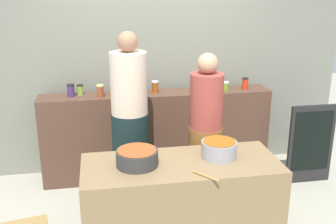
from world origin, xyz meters
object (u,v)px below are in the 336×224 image
Objects in this scene: preserve_jar_3 at (113,89)px; preserve_jar_7 at (200,84)px; preserve_jar_5 at (141,88)px; preserve_jar_6 at (155,87)px; preserve_jar_1 at (80,90)px; preserve_jar_2 at (100,91)px; chalkboard_sign at (311,144)px; preserve_jar_0 at (71,90)px; cooking_pot_left at (137,158)px; wooden_spoon at (206,176)px; preserve_jar_9 at (245,83)px; cooking_pot_center at (219,149)px; cook_with_tongs at (130,130)px; preserve_jar_8 at (225,86)px; preserve_jar_4 at (122,90)px; cook_in_cap at (205,141)px.

preserve_jar_7 is (1.03, 0.01, 0.00)m from preserve_jar_3.
preserve_jar_5 is 0.16m from preserve_jar_6.
preserve_jar_7 reaches higher than preserve_jar_1.
chalkboard_sign is (2.38, -0.44, -0.64)m from preserve_jar_2.
preserve_jar_0 reaches higher than preserve_jar_2.
cooking_pot_left is 0.60m from wooden_spoon.
preserve_jar_9 is 0.44× the size of cooking_pot_center.
chalkboard_sign is (2.10, 0.10, -0.35)m from cook_with_tongs.
cooking_pot_center is at bearing -109.62° from preserve_jar_8.
preserve_jar_9 is (1.48, 0.00, 0.02)m from preserve_jar_4.
preserve_jar_2 is at bearing 117.43° from cook_with_tongs.
preserve_jar_7 is at bearing 156.33° from chalkboard_sign.
wooden_spoon is (0.54, -1.68, -0.29)m from preserve_jar_4.
preserve_jar_0 is 1.63m from cook_in_cap.
preserve_jar_8 is (0.84, -0.04, -0.02)m from preserve_jar_6.
preserve_jar_1 reaches higher than cooking_pot_center.
cook_in_cap is (0.77, -0.81, -0.35)m from preserve_jar_4.
cook_with_tongs is at bearing -153.90° from preserve_jar_8.
preserve_jar_0 is at bearing 179.24° from preserve_jar_9.
cooking_pot_left is 0.19× the size of cook_with_tongs.
preserve_jar_6 is at bearing 75.54° from cooking_pot_left.
preserve_jar_2 reaches higher than preserve_jar_1.
preserve_jar_6 reaches higher than wooden_spoon.
preserve_jar_5 is 0.88× the size of preserve_jar_6.
preserve_jar_0 is at bearing 176.97° from preserve_jar_4.
preserve_jar_5 is 1.77m from wooden_spoon.
cook_in_cap is (0.38, -0.85, -0.37)m from preserve_jar_6.
cook_with_tongs is at bearing -177.16° from chalkboard_sign.
preserve_jar_1 is 1.55m from cooking_pot_left.
preserve_jar_2 is at bearing -29.75° from preserve_jar_1.
preserve_jar_6 is at bearing -178.90° from preserve_jar_7.
preserve_jar_7 reaches higher than preserve_jar_8.
preserve_jar_0 reaches higher than preserve_jar_8.
preserve_jar_9 is at bearing 1.96° from preserve_jar_8.
cooking_pot_left is at bearing -104.46° from preserve_jar_6.
wooden_spoon is at bearing -121.14° from cooking_pot_center.
preserve_jar_4 is at bearing 119.60° from cooking_pot_center.
cooking_pot_center is at bearing -148.67° from chalkboard_sign.
preserve_jar_6 is 1.43m from cooking_pot_center.
preserve_jar_3 is at bearing 110.43° from wooden_spoon.
preserve_jar_8 is (1.47, 0.04, -0.02)m from preserve_jar_2.
preserve_jar_3 is 0.07× the size of cook_with_tongs.
preserve_jar_8 is 1.42m from cooking_pot_center.
preserve_jar_3 is at bearing 163.49° from preserve_jar_4.
preserve_jar_8 is 0.99m from cook_in_cap.
cook_in_cap reaches higher than preserve_jar_5.
preserve_jar_9 is at bearing 22.30° from cook_with_tongs.
cooking_pot_center is 0.53m from cook_in_cap.
chalkboard_sign is (2.11, 0.88, -0.39)m from cooking_pot_left.
cook_in_cap is (1.34, -0.84, -0.37)m from preserve_jar_0.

